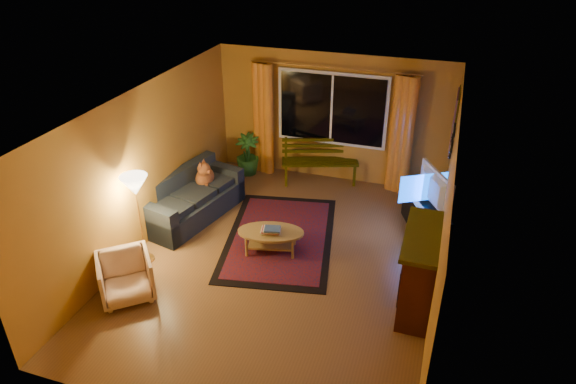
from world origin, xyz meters
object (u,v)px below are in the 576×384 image
(bench, at_px, (320,172))
(coffee_table, at_px, (271,241))
(tv_console, at_px, (425,218))
(sofa, at_px, (192,197))
(floor_lamp, at_px, (140,220))
(armchair, at_px, (125,275))

(bench, relative_size, coffee_table, 1.42)
(coffee_table, bearing_deg, tv_console, 30.66)
(bench, relative_size, sofa, 0.75)
(sofa, distance_m, floor_lamp, 1.42)
(bench, relative_size, tv_console, 1.17)
(armchair, relative_size, tv_console, 0.57)
(coffee_table, height_order, tv_console, tv_console)
(sofa, xyz_separation_m, armchair, (0.13, -2.20, -0.04))
(coffee_table, bearing_deg, floor_lamp, -155.10)
(armchair, relative_size, floor_lamp, 0.50)
(floor_lamp, relative_size, coffee_table, 1.39)
(sofa, distance_m, armchair, 2.20)
(floor_lamp, bearing_deg, tv_console, 28.20)
(armchair, bearing_deg, tv_console, -2.00)
(bench, distance_m, armchair, 4.47)
(armchair, distance_m, floor_lamp, 0.92)
(bench, distance_m, tv_console, 2.44)
(floor_lamp, distance_m, coffee_table, 2.01)
(sofa, xyz_separation_m, tv_console, (3.90, 0.76, -0.14))
(armchair, distance_m, coffee_table, 2.24)
(bench, height_order, armchair, armchair)
(coffee_table, bearing_deg, bench, 87.46)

